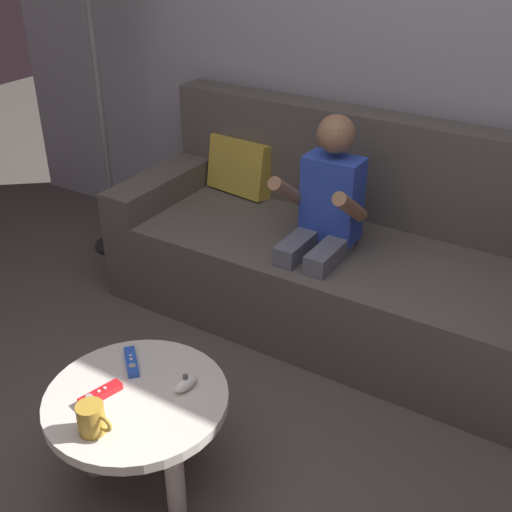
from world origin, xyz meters
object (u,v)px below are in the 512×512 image
(game_remote_red_near_edge, at_px, (100,394))
(coffee_mug, at_px, (92,419))
(couch, at_px, (341,256))
(game_remote_blue_far_corner, at_px, (131,362))
(person_seated_on_couch, at_px, (322,221))
(coffee_table, at_px, (139,410))
(nunchuk_white, at_px, (186,383))

(game_remote_red_near_edge, xyz_separation_m, coffee_mug, (0.09, -0.12, 0.04))
(couch, relative_size, game_remote_blue_far_corner, 16.10)
(person_seated_on_couch, bearing_deg, game_remote_blue_far_corner, -101.62)
(coffee_mug, bearing_deg, game_remote_blue_far_corner, 110.76)
(person_seated_on_couch, height_order, coffee_table, person_seated_on_couch)
(coffee_table, bearing_deg, coffee_mug, -90.77)
(coffee_mug, bearing_deg, person_seated_on_couch, 85.86)
(game_remote_red_near_edge, bearing_deg, person_seated_on_couch, 81.21)
(person_seated_on_couch, distance_m, game_remote_blue_far_corner, 1.00)
(couch, relative_size, coffee_table, 3.58)
(game_remote_blue_far_corner, distance_m, coffee_mug, 0.31)
(nunchuk_white, relative_size, coffee_mug, 0.80)
(game_remote_red_near_edge, bearing_deg, coffee_mug, -53.91)
(person_seated_on_couch, relative_size, coffee_mug, 8.30)
(couch, height_order, coffee_mug, couch)
(couch, distance_m, coffee_mug, 1.45)
(person_seated_on_couch, distance_m, nunchuk_white, 0.98)
(coffee_table, bearing_deg, person_seated_on_couch, 85.28)
(coffee_table, xyz_separation_m, game_remote_blue_far_corner, (-0.11, 0.10, 0.08))
(coffee_mug, bearing_deg, game_remote_red_near_edge, 126.09)
(game_remote_red_near_edge, bearing_deg, game_remote_blue_far_corner, 97.80)
(game_remote_red_near_edge, relative_size, nunchuk_white, 1.53)
(person_seated_on_couch, relative_size, game_remote_red_near_edge, 6.77)
(game_remote_red_near_edge, relative_size, coffee_mug, 1.23)
(nunchuk_white, bearing_deg, couch, 90.31)
(nunchuk_white, xyz_separation_m, game_remote_blue_far_corner, (-0.22, -0.00, -0.01))
(game_remote_red_near_edge, relative_size, game_remote_blue_far_corner, 1.13)
(couch, height_order, game_remote_red_near_edge, couch)
(person_seated_on_couch, xyz_separation_m, coffee_table, (-0.09, -1.07, -0.24))
(game_remote_blue_far_corner, xyz_separation_m, coffee_mug, (0.11, -0.29, 0.04))
(nunchuk_white, bearing_deg, game_remote_red_near_edge, -139.20)
(couch, distance_m, person_seated_on_couch, 0.32)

